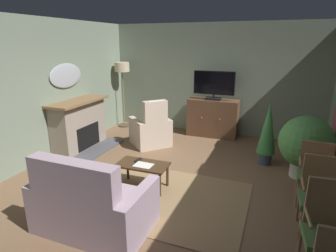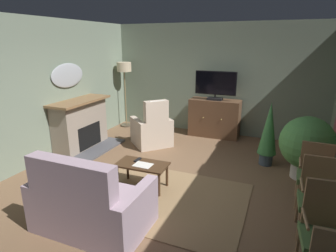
% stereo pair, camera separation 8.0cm
% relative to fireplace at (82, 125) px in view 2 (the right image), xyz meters
% --- Properties ---
extents(ground_plane, '(6.14, 6.89, 0.04)m').
position_rel_fireplace_xyz_m(ground_plane, '(2.49, -0.82, -0.56)').
color(ground_plane, brown).
extents(wall_back, '(6.14, 0.10, 2.84)m').
position_rel_fireplace_xyz_m(wall_back, '(2.49, 2.38, 0.88)').
color(wall_back, gray).
rests_on(wall_back, ground_plane).
extents(wall_left, '(0.10, 6.89, 2.84)m').
position_rel_fireplace_xyz_m(wall_left, '(-0.33, -0.82, 0.88)').
color(wall_left, gray).
rests_on(wall_left, ground_plane).
extents(rug_central, '(2.58, 1.92, 0.01)m').
position_rel_fireplace_xyz_m(rug_central, '(2.58, -1.29, -0.54)').
color(rug_central, '#8E704C').
rests_on(rug_central, ground_plane).
extents(fireplace, '(0.95, 1.56, 1.14)m').
position_rel_fireplace_xyz_m(fireplace, '(0.00, 0.00, 0.00)').
color(fireplace, '#4C4C51').
rests_on(fireplace, ground_plane).
extents(wall_mirror_oval, '(0.06, 0.98, 0.52)m').
position_rel_fireplace_xyz_m(wall_mirror_oval, '(-0.25, 0.00, 1.12)').
color(wall_mirror_oval, '#B2B7BF').
extents(tv_cabinet, '(1.28, 0.52, 0.96)m').
position_rel_fireplace_xyz_m(tv_cabinet, '(2.59, 2.03, -0.08)').
color(tv_cabinet, '#402A1C').
rests_on(tv_cabinet, ground_plane).
extents(television, '(1.03, 0.20, 0.72)m').
position_rel_fireplace_xyz_m(television, '(2.59, 1.98, 0.80)').
color(television, black).
rests_on(television, tv_cabinet).
extents(coffee_table, '(0.87, 0.48, 0.44)m').
position_rel_fireplace_xyz_m(coffee_table, '(2.13, -1.12, -0.17)').
color(coffee_table, '#422B19').
rests_on(coffee_table, ground_plane).
extents(tv_remote, '(0.07, 0.17, 0.02)m').
position_rel_fireplace_xyz_m(tv_remote, '(2.00, -1.02, -0.10)').
color(tv_remote, black).
rests_on(tv_remote, coffee_table).
extents(folded_newspaper, '(0.30, 0.22, 0.01)m').
position_rel_fireplace_xyz_m(folded_newspaper, '(2.17, -1.16, -0.10)').
color(folded_newspaper, silver).
rests_on(folded_newspaper, coffee_table).
extents(sofa_floral, '(1.46, 0.91, 1.09)m').
position_rel_fireplace_xyz_m(sofa_floral, '(2.01, -2.35, -0.19)').
color(sofa_floral, '#AD93A3').
rests_on(sofa_floral, ground_plane).
extents(armchair_in_far_corner, '(1.13, 1.13, 1.14)m').
position_rel_fireplace_xyz_m(armchair_in_far_corner, '(1.40, 0.80, -0.19)').
color(armchair_in_far_corner, '#C6B29E').
rests_on(armchair_in_far_corner, ground_plane).
extents(side_chair_far_end, '(0.53, 0.50, 1.02)m').
position_rel_fireplace_xyz_m(side_chair_far_end, '(4.73, -2.02, -0.01)').
color(side_chair_far_end, '#4C703D').
rests_on(side_chair_far_end, ground_plane).
extents(side_chair_mid_row, '(0.51, 0.47, 1.00)m').
position_rel_fireplace_xyz_m(side_chair_mid_row, '(4.74, -1.29, -0.02)').
color(side_chair_mid_row, '#4C703D').
rests_on(side_chair_mid_row, ground_plane).
extents(side_chair_nearest_door, '(0.50, 0.46, 0.94)m').
position_rel_fireplace_xyz_m(side_chair_nearest_door, '(4.74, -0.57, -0.03)').
color(side_chair_nearest_door, '#4C703D').
rests_on(side_chair_nearest_door, ground_plane).
extents(potted_plant_leafy_by_curtain, '(0.93, 0.93, 1.14)m').
position_rel_fireplace_xyz_m(potted_plant_leafy_by_curtain, '(4.65, 0.32, 0.10)').
color(potted_plant_leafy_by_curtain, beige).
rests_on(potted_plant_leafy_by_curtain, ground_plane).
extents(potted_plant_tall_palm_by_window, '(0.36, 0.36, 1.28)m').
position_rel_fireplace_xyz_m(potted_plant_tall_palm_by_window, '(3.99, 0.67, 0.15)').
color(potted_plant_tall_palm_by_window, '#3D4C5B').
rests_on(potted_plant_tall_palm_by_window, ground_plane).
extents(floor_lamp, '(0.40, 0.40, 1.83)m').
position_rel_fireplace_xyz_m(floor_lamp, '(0.01, 1.94, 0.96)').
color(floor_lamp, '#4C4233').
rests_on(floor_lamp, ground_plane).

